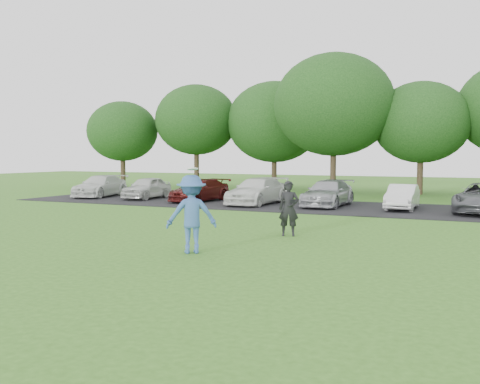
% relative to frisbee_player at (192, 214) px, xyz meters
% --- Properties ---
extents(ground, '(100.00, 100.00, 0.00)m').
position_rel_frisbee_player_xyz_m(ground, '(-0.13, -0.38, -0.96)').
color(ground, '#34681D').
rests_on(ground, ground).
extents(parking_lot, '(32.00, 6.50, 0.03)m').
position_rel_frisbee_player_xyz_m(parking_lot, '(-0.13, 12.62, -0.95)').
color(parking_lot, black).
rests_on(parking_lot, ground).
extents(frisbee_player, '(1.42, 1.29, 2.12)m').
position_rel_frisbee_player_xyz_m(frisbee_player, '(0.00, 0.00, 0.00)').
color(frisbee_player, '#3B62A6').
rests_on(frisbee_player, ground).
extents(camera_bystander, '(0.70, 0.57, 1.64)m').
position_rel_frisbee_player_xyz_m(camera_bystander, '(1.24, 3.61, -0.14)').
color(camera_bystander, black).
rests_on(camera_bystander, ground).
extents(parked_cars, '(28.34, 4.91, 1.26)m').
position_rel_frisbee_player_xyz_m(parked_cars, '(-0.62, 12.67, -0.34)').
color(parked_cars, silver).
rests_on(parked_cars, parking_lot).
extents(tree_row, '(42.39, 9.85, 8.64)m').
position_rel_frisbee_player_xyz_m(tree_row, '(1.38, 22.38, 3.95)').
color(tree_row, '#38281C').
rests_on(tree_row, ground).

